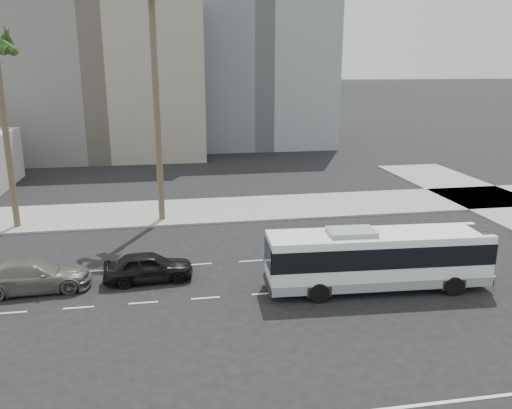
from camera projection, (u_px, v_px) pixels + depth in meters
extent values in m
plane|color=black|center=(266.00, 294.00, 25.85)|extent=(700.00, 700.00, 0.00)
cube|color=gray|center=(228.00, 209.00, 40.56)|extent=(120.00, 7.00, 0.15)
cube|color=slate|center=(103.00, 81.00, 64.25)|extent=(24.00, 18.00, 18.00)
cube|color=slate|center=(252.00, 50.00, 73.17)|extent=(20.00, 20.00, 26.00)
cube|color=beige|center=(167.00, 41.00, 257.29)|extent=(42.00, 42.00, 44.00)
cube|color=slate|center=(267.00, 11.00, 242.67)|extent=(26.00, 26.00, 70.00)
cube|color=slate|center=(302.00, 27.00, 276.65)|extent=(22.00, 22.00, 60.00)
cube|color=white|center=(378.00, 257.00, 26.02)|extent=(11.27, 3.05, 2.50)
cube|color=black|center=(378.00, 250.00, 25.93)|extent=(11.33, 3.11, 1.06)
cube|color=gray|center=(376.00, 277.00, 26.31)|extent=(11.29, 3.09, 0.48)
cube|color=gray|center=(352.00, 233.00, 25.42)|extent=(2.39, 1.66, 0.29)
cube|color=#262628|center=(476.00, 230.00, 26.61)|extent=(0.67, 1.76, 0.29)
cylinder|color=black|center=(453.00, 284.00, 25.77)|extent=(0.96, 0.29, 0.96)
cylinder|color=black|center=(429.00, 266.00, 28.11)|extent=(0.96, 0.29, 0.96)
cylinder|color=black|center=(322.00, 295.00, 24.63)|extent=(0.96, 0.29, 0.96)
cylinder|color=black|center=(308.00, 275.00, 26.97)|extent=(0.96, 0.29, 0.96)
imported|color=black|center=(148.00, 267.00, 27.22)|extent=(2.14, 4.74, 1.58)
imported|color=#69625C|center=(34.00, 275.00, 26.06)|extent=(2.62, 5.71, 1.62)
cylinder|color=brown|center=(157.00, 111.00, 35.79)|extent=(0.44, 0.44, 15.86)
cylinder|color=brown|center=(7.00, 141.00, 34.61)|extent=(0.38, 0.38, 12.23)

